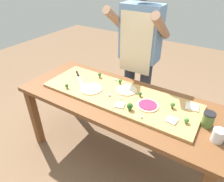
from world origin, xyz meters
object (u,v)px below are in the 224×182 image
chefs_knife (78,76)px  cook_center (139,50)px  pizza_slice_center (172,120)px  broccoli_floret_back_mid (187,120)px  broccoli_floret_front_left (100,75)px  cheese_crumble_a (141,117)px  pizza_whole_beet_magenta (148,105)px  pizza_slice_near_left (192,107)px  broccoli_floret_back_left (140,94)px  broccoli_floret_back_right (67,86)px  pizza_whole_cheese_artichoke (126,90)px  pizza_whole_white_garlic (91,89)px  prep_table (118,106)px  cheese_crumble_b (115,80)px  flour_cup (218,136)px  broccoli_floret_front_right (173,105)px  sauce_jar (208,119)px  cheese_crumble_d (109,95)px  cheese_crumble_c (120,99)px  broccoli_floret_front_mid (120,81)px  pizza_slice_far_left (120,105)px

chefs_knife → cook_center: bearing=45.9°
pizza_slice_center → broccoli_floret_back_mid: (0.09, 0.03, 0.02)m
broccoli_floret_front_left → cheese_crumble_a: 0.72m
pizza_whole_beet_magenta → cook_center: (-0.36, 0.56, 0.22)m
pizza_whole_beet_magenta → pizza_slice_near_left: size_ratio=1.79×
broccoli_floret_back_left → broccoli_floret_front_left: (-0.50, 0.09, 0.01)m
broccoli_floret_back_left → cheese_crumble_a: size_ratio=2.89×
broccoli_floret_back_right → cheese_crumble_a: (0.77, -0.02, -0.02)m
pizza_whole_cheese_artichoke → pizza_slice_near_left: bearing=5.7°
broccoli_floret_back_mid → pizza_whole_white_garlic: bearing=179.7°
pizza_slice_near_left → broccoli_floret_back_mid: 0.22m
prep_table → cheese_crumble_a: cheese_crumble_a is taller
pizza_whole_white_garlic → cheese_crumble_b: 0.28m
pizza_whole_cheese_artichoke → cheese_crumble_b: bearing=149.7°
pizza_slice_near_left → cheese_crumble_a: bearing=-130.9°
pizza_slice_center → cook_center: bearing=132.9°
flour_cup → cook_center: bearing=144.6°
prep_table → broccoli_floret_back_left: size_ratio=41.13×
pizza_whole_beet_magenta → broccoli_floret_front_right: (0.18, 0.08, 0.03)m
pizza_whole_white_garlic → sauce_jar: 1.00m
pizza_whole_cheese_artichoke → pizza_slice_center: bearing=-21.5°
pizza_whole_beet_magenta → broccoli_floret_front_right: size_ratio=3.37×
cheese_crumble_d → cheese_crumble_b: bearing=110.5°
cheese_crumble_c → broccoli_floret_front_mid: bearing=120.8°
pizza_whole_white_garlic → broccoli_floret_back_mid: size_ratio=4.58×
pizza_slice_far_left → cheese_crumble_b: 0.42m
flour_cup → cheese_crumble_a: bearing=-171.0°
broccoli_floret_front_left → cheese_crumble_a: broccoli_floret_front_left is taller
cheese_crumble_d → cook_center: cook_center is taller
cheese_crumble_b → cheese_crumble_c: 0.33m
prep_table → pizza_slice_center: 0.54m
pizza_whole_white_garlic → broccoli_floret_front_left: 0.24m
cheese_crumble_b → broccoli_floret_back_mid: bearing=-19.3°
broccoli_floret_back_mid → sauce_jar: 0.15m
pizza_whole_cheese_artichoke → pizza_whole_beet_magenta: size_ratio=1.06×
broccoli_floret_back_right → cheese_crumble_d: broccoli_floret_back_right is taller
prep_table → cook_center: (-0.07, 0.55, 0.35)m
cheese_crumble_d → flour_cup: size_ratio=0.20×
broccoli_floret_front_right → broccoli_floret_front_left: bearing=172.1°
cheese_crumble_c → broccoli_floret_front_left: bearing=149.3°
pizza_whole_white_garlic → cheese_crumble_a: size_ratio=13.49×
pizza_whole_cheese_artichoke → pizza_slice_center: size_ratio=2.59×
cook_center → pizza_whole_beet_magenta: bearing=-57.1°
chefs_knife → pizza_whole_white_garlic: same height
broccoli_floret_back_right → broccoli_floret_back_left: 0.68m
pizza_whole_white_garlic → broccoli_floret_back_left: 0.46m
pizza_slice_center → cheese_crumble_c: bearing=174.8°
broccoli_floret_back_right → broccoli_floret_front_right: broccoli_floret_front_right is taller
pizza_whole_cheese_artichoke → cheese_crumble_c: 0.15m
broccoli_floret_front_right → cheese_crumble_a: size_ratio=3.51×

